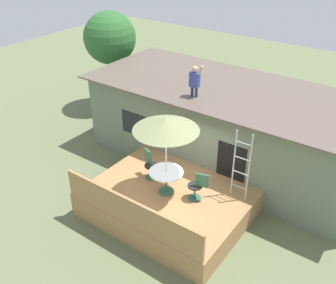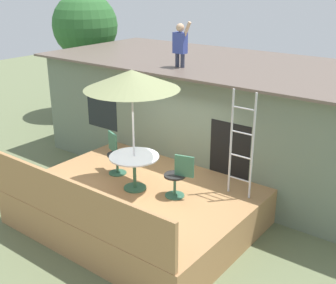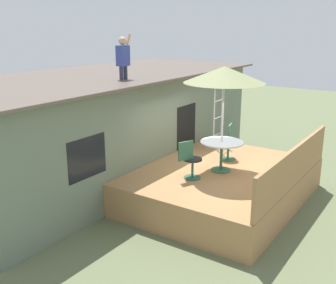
% 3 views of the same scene
% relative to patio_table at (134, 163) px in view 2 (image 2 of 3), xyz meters
% --- Properties ---
extents(ground_plane, '(40.00, 40.00, 0.00)m').
position_rel_patio_table_xyz_m(ground_plane, '(0.07, 0.18, -1.39)').
color(ground_plane, '#66704C').
extents(house, '(10.50, 4.50, 2.93)m').
position_rel_patio_table_xyz_m(house, '(0.07, 3.77, 0.08)').
color(house, slate).
rests_on(house, ground).
extents(deck, '(4.74, 3.99, 0.80)m').
position_rel_patio_table_xyz_m(deck, '(0.07, 0.18, -0.99)').
color(deck, '#A87A4C').
rests_on(deck, ground).
extents(deck_railing, '(4.64, 0.08, 0.90)m').
position_rel_patio_table_xyz_m(deck_railing, '(0.07, -1.77, -0.14)').
color(deck_railing, '#A87A4C').
rests_on(deck_railing, deck).
extents(patio_table, '(1.04, 1.04, 0.74)m').
position_rel_patio_table_xyz_m(patio_table, '(0.00, 0.00, 0.00)').
color(patio_table, '#33664C').
rests_on(patio_table, deck).
extents(patio_umbrella, '(1.90, 1.90, 2.54)m').
position_rel_patio_table_xyz_m(patio_umbrella, '(-0.00, 0.00, 1.76)').
color(patio_umbrella, silver).
rests_on(patio_umbrella, deck).
extents(step_ladder, '(0.52, 0.04, 2.20)m').
position_rel_patio_table_xyz_m(step_ladder, '(1.89, 1.09, 0.51)').
color(step_ladder, silver).
rests_on(step_ladder, deck).
extents(person_figure, '(0.47, 0.20, 1.11)m').
position_rel_patio_table_xyz_m(person_figure, '(-0.63, 2.48, 2.15)').
color(person_figure, '#33384C').
rests_on(person_figure, house).
extents(patio_chair_left, '(0.60, 0.44, 0.92)m').
position_rel_patio_table_xyz_m(patio_chair_left, '(-0.89, 0.35, -0.13)').
color(patio_chair_left, '#33664C').
rests_on(patio_chair_left, deck).
extents(patio_chair_right, '(0.61, 0.44, 0.92)m').
position_rel_patio_table_xyz_m(patio_chair_right, '(0.94, 0.26, -0.13)').
color(patio_chair_right, '#33664C').
rests_on(patio_chair_right, deck).
extents(backyard_tree, '(2.37, 2.37, 4.54)m').
position_rel_patio_table_xyz_m(backyard_tree, '(-6.70, 4.95, 1.92)').
color(backyard_tree, brown).
rests_on(backyard_tree, ground).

